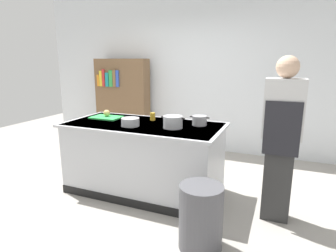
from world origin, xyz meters
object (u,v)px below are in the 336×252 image
Objects in this scene: sauce_pan at (199,121)px; juice_cup at (153,117)px; mixing_bowl at (130,122)px; trash_bin at (201,217)px; onion at (107,113)px; bookshelf at (123,102)px; stock_pot at (173,122)px; person_chef at (281,137)px.

juice_cup is at bearing 176.10° from sauce_pan.
mixing_bowl is 0.36× the size of trash_bin.
onion is 0.64m from mixing_bowl.
bookshelf is (-0.77, 1.65, -0.11)m from onion.
onion reaches higher than juice_cup.
mixing_bowl is 0.13× the size of bookshelf.
juice_cup is at bearing 143.47° from stock_pot.
sauce_pan reaches higher than mixing_bowl.
onion is 1.31m from sauce_pan.
mixing_bowl is at bearing -56.20° from bookshelf.
person_chef is at bearing -14.04° from sauce_pan.
juice_cup is 0.06× the size of person_chef.
sauce_pan is at bearing 107.91° from trash_bin.
trash_bin is at bearing -31.38° from mixing_bowl.
juice_cup is (0.10, 0.40, 0.00)m from mixing_bowl.
juice_cup is at bearing 95.70° from person_chef.
person_chef is at bearing -9.95° from juice_cup.
sauce_pan is at bearing 1.94° from onion.
sauce_pan reaches higher than trash_bin.
onion is 2.02m from trash_bin.
sauce_pan is 0.96m from person_chef.
juice_cup reaches higher than mixing_bowl.
person_chef is 3.53m from bookshelf.
onion is at bearing 150.35° from mixing_bowl.
person_chef is at bearing 4.24° from mixing_bowl.
sauce_pan is 0.65m from juice_cup.
bookshelf reaches higher than stock_pot.
onion reaches higher than mixing_bowl.
juice_cup is (0.66, 0.09, -0.01)m from onion.
person_chef is (1.18, 0.02, -0.06)m from stock_pot.
stock_pot is at bearing -11.28° from onion.
juice_cup is 1.61m from person_chef.
stock_pot reaches higher than onion.
onion is at bearing 149.20° from trash_bin.
person_chef reaches higher than sauce_pan.
person_chef is at bearing -31.51° from bookshelf.
onion is 2.25m from person_chef.
bookshelf reaches higher than juice_cup.
bookshelf is (-3.01, 1.84, -0.06)m from person_chef.
onion is at bearing -178.06° from sauce_pan.
stock_pot is 0.17× the size of person_chef.
stock_pot reaches higher than mixing_bowl.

